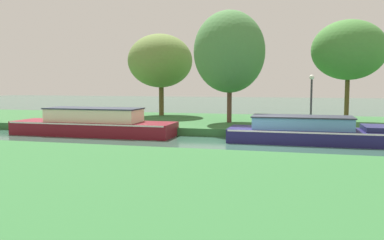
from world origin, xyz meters
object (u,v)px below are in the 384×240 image
(willow_tree_right, at_px, (349,50))
(maroon_barge, at_px, (94,124))
(willow_tree_left, at_px, (160,61))
(lamp_post, at_px, (311,94))
(willow_tree_centre, at_px, (229,52))
(navy_narrowboat, at_px, (306,131))

(willow_tree_right, bearing_deg, maroon_barge, -153.47)
(willow_tree_left, xyz_separation_m, lamp_post, (9.99, -5.54, -2.10))
(maroon_barge, xyz_separation_m, willow_tree_centre, (6.33, 4.30, 3.88))
(navy_narrowboat, relative_size, willow_tree_right, 1.15)
(willow_tree_left, height_order, lamp_post, willow_tree_left)
(lamp_post, bearing_deg, willow_tree_right, 61.22)
(willow_tree_left, distance_m, willow_tree_centre, 6.70)
(navy_narrowboat, relative_size, willow_tree_centre, 1.07)
(maroon_barge, relative_size, lamp_post, 3.18)
(willow_tree_left, bearing_deg, willow_tree_centre, -34.82)
(maroon_barge, bearing_deg, navy_narrowboat, 0.00)
(willow_tree_left, bearing_deg, lamp_post, -28.98)
(maroon_barge, height_order, willow_tree_right, willow_tree_right)
(willow_tree_centre, bearing_deg, willow_tree_left, 145.18)
(willow_tree_right, bearing_deg, lamp_post, -118.78)
(maroon_barge, height_order, navy_narrowboat, maroon_barge)
(navy_narrowboat, height_order, willow_tree_right, willow_tree_right)
(navy_narrowboat, distance_m, lamp_post, 3.05)
(willow_tree_left, relative_size, lamp_post, 2.11)
(willow_tree_left, height_order, willow_tree_centre, willow_tree_centre)
(navy_narrowboat, distance_m, willow_tree_left, 13.20)
(willow_tree_right, height_order, lamp_post, willow_tree_right)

